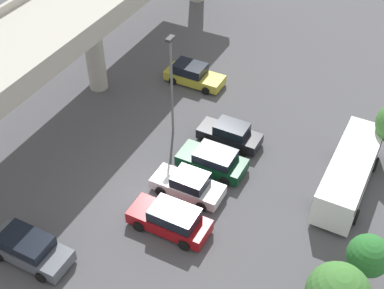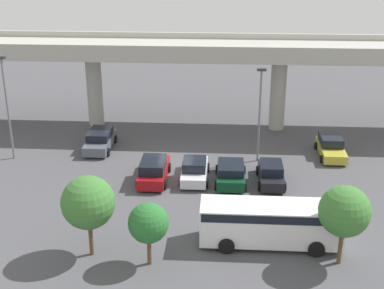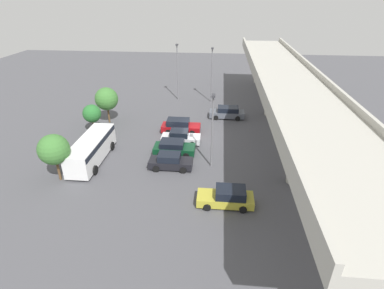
% 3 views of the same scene
% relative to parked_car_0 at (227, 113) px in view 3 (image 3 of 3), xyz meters
% --- Properties ---
extents(ground_plane, '(108.82, 108.82, 0.00)m').
position_rel_parked_car_0_xyz_m(ground_plane, '(6.75, -4.11, -0.77)').
color(ground_plane, '#4C4C51').
extents(highway_overpass, '(52.21, 6.77, 8.23)m').
position_rel_parked_car_0_xyz_m(highway_overpass, '(6.75, 6.04, 5.94)').
color(highway_overpass, '#ADAAA0').
rests_on(highway_overpass, ground_plane).
extents(parked_car_0, '(2.18, 4.77, 1.60)m').
position_rel_parked_car_0_xyz_m(parked_car_0, '(0.00, 0.00, 0.00)').
color(parked_car_0, '#515660').
rests_on(parked_car_0, ground_plane).
extents(parked_car_1, '(2.15, 4.79, 1.71)m').
position_rel_parked_car_0_xyz_m(parked_car_1, '(5.31, -5.90, 0.04)').
color(parked_car_1, maroon).
rests_on(parked_car_1, ground_plane).
extents(parked_car_2, '(2.08, 4.49, 1.58)m').
position_rel_parked_car_0_xyz_m(parked_car_2, '(8.29, -5.48, -0.05)').
color(parked_car_2, silver).
rests_on(parked_car_2, ground_plane).
extents(parked_car_3, '(2.25, 4.43, 1.54)m').
position_rel_parked_car_0_xyz_m(parked_car_3, '(10.95, -5.86, -0.03)').
color(parked_car_3, '#0C381E').
rests_on(parked_car_3, ground_plane).
extents(parked_car_4, '(1.96, 4.32, 1.58)m').
position_rel_parked_car_0_xyz_m(parked_car_4, '(13.86, -5.77, -0.03)').
color(parked_car_4, black).
rests_on(parked_car_4, ground_plane).
extents(parked_car_5, '(2.11, 4.65, 1.59)m').
position_rel_parked_car_0_xyz_m(parked_car_5, '(19.12, -0.23, -0.03)').
color(parked_car_5, gold).
rests_on(parked_car_5, ground_plane).
extents(shuttle_bus, '(8.12, 2.64, 2.52)m').
position_rel_parked_car_0_xyz_m(shuttle_bus, '(13.20, -14.04, 0.74)').
color(shuttle_bus, white).
rests_on(shuttle_bus, ground_plane).
extents(lamp_post_near_aisle, '(0.70, 0.35, 8.68)m').
position_rel_parked_car_0_xyz_m(lamp_post_near_aisle, '(-7.19, -7.87, 4.27)').
color(lamp_post_near_aisle, slate).
rests_on(lamp_post_near_aisle, ground_plane).
extents(lamp_post_mid_lot, '(0.70, 0.35, 8.35)m').
position_rel_parked_car_0_xyz_m(lamp_post_mid_lot, '(-6.53, -2.49, 4.10)').
color(lamp_post_mid_lot, slate).
rests_on(lamp_post_mid_lot, ground_plane).
extents(lamp_post_by_overpass, '(0.70, 0.35, 7.53)m').
position_rel_parked_car_0_xyz_m(lamp_post_by_overpass, '(13.11, -1.73, 3.67)').
color(lamp_post_by_overpass, slate).
rests_on(lamp_post_by_overpass, ground_plane).
extents(tree_front_left, '(2.98, 2.98, 4.78)m').
position_rel_parked_car_0_xyz_m(tree_front_left, '(3.08, -15.82, 2.51)').
color(tree_front_left, brown).
rests_on(tree_front_left, ground_plane).
extents(tree_front_centre, '(2.21, 2.21, 3.66)m').
position_rel_parked_car_0_xyz_m(tree_front_centre, '(6.47, -16.54, 1.77)').
color(tree_front_centre, brown).
rests_on(tree_front_centre, ground_plane).
extents(tree_front_right, '(2.79, 2.79, 4.61)m').
position_rel_parked_car_0_xyz_m(tree_front_right, '(16.88, -15.79, 2.43)').
color(tree_front_right, brown).
rests_on(tree_front_right, ground_plane).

